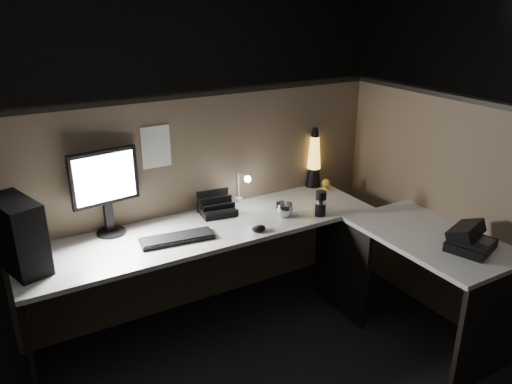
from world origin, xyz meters
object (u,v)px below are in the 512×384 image
monitor (105,184)px  lava_lamp (314,162)px  pc_tower (18,235)px  desk_phone (469,239)px  keyboard (177,238)px

monitor → lava_lamp: size_ratio=1.15×
pc_tower → lava_lamp: size_ratio=0.86×
lava_lamp → pc_tower: bearing=-173.4°
desk_phone → monitor: bearing=126.1°
pc_tower → desk_phone: size_ratio=1.26×
keyboard → pc_tower: bearing=-179.7°
lava_lamp → desk_phone: size_ratio=1.46×
pc_tower → monitor: bearing=4.2°
pc_tower → monitor: size_ratio=0.75×
monitor → pc_tower: bearing=-166.4°
keyboard → lava_lamp: size_ratio=0.96×
lava_lamp → desk_phone: lava_lamp is taller
keyboard → lava_lamp: lava_lamp is taller
keyboard → desk_phone: bearing=-26.4°
monitor → lava_lamp: (1.58, 0.04, -0.13)m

